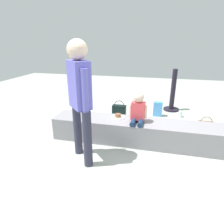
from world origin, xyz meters
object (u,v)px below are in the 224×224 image
at_px(handbag_black_leather, 119,110).
at_px(handbag_brown_canvas, 206,126).
at_px(adult_standing, 80,93).
at_px(gift_bag, 158,109).
at_px(cake_plate, 118,116).
at_px(party_cup_red, 130,124).
at_px(child_seated, 138,109).
at_px(cake_box_white, 151,126).
at_px(water_bottle_near_gift, 180,113).

relative_size(handbag_black_leather, handbag_brown_canvas, 1.25).
distance_m(adult_standing, gift_bag, 2.33).
distance_m(cake_plate, party_cup_red, 0.64).
bearing_deg(gift_bag, child_seated, -103.15).
distance_m(child_seated, cake_box_white, 0.83).
bearing_deg(adult_standing, water_bottle_near_gift, 53.27).
xyz_separation_m(child_seated, handbag_brown_canvas, (1.19, 0.74, -0.48)).
height_order(cake_box_white, handbag_brown_canvas, handbag_brown_canvas).
height_order(adult_standing, handbag_black_leather, adult_standing).
bearing_deg(party_cup_red, gift_bag, 53.89).
bearing_deg(cake_plate, water_bottle_near_gift, 47.61).
height_order(child_seated, handbag_black_leather, child_seated).
bearing_deg(adult_standing, cake_plate, 65.09).
distance_m(adult_standing, handbag_brown_canvas, 2.47).
distance_m(water_bottle_near_gift, handbag_black_leather, 1.35).
height_order(water_bottle_near_gift, party_cup_red, water_bottle_near_gift).
xyz_separation_m(gift_bag, water_bottle_near_gift, (0.49, 0.04, -0.08)).
distance_m(child_seated, water_bottle_near_gift, 1.66).
relative_size(child_seated, cake_plate, 2.16).
bearing_deg(water_bottle_near_gift, handbag_brown_canvas, -58.41).
distance_m(water_bottle_near_gift, handbag_brown_canvas, 0.74).
distance_m(handbag_black_leather, handbag_brown_canvas, 1.75).
bearing_deg(cake_plate, gift_bag, 61.79).
relative_size(cake_plate, water_bottle_near_gift, 1.24).
distance_m(child_seated, handbag_brown_canvas, 1.48).
bearing_deg(water_bottle_near_gift, adult_standing, -126.73).
bearing_deg(adult_standing, cake_box_white, 54.19).
bearing_deg(child_seated, water_bottle_near_gift, 59.55).
xyz_separation_m(adult_standing, gift_bag, (0.99, 1.95, -0.81)).
height_order(adult_standing, cake_box_white, adult_standing).
relative_size(gift_bag, handbag_black_leather, 1.00).
relative_size(child_seated, gift_bag, 1.34).
height_order(cake_plate, handbag_black_leather, cake_plate).
bearing_deg(gift_bag, handbag_black_leather, -165.57).
distance_m(party_cup_red, cake_box_white, 0.41).
distance_m(adult_standing, cake_box_white, 1.78).
bearing_deg(handbag_brown_canvas, cake_plate, -157.88).
height_order(gift_bag, handbag_brown_canvas, gift_bag).
xyz_separation_m(water_bottle_near_gift, party_cup_red, (-1.00, -0.74, -0.03)).
xyz_separation_m(adult_standing, cake_plate, (0.34, 0.74, -0.58)).
bearing_deg(gift_bag, party_cup_red, -126.11).
distance_m(adult_standing, water_bottle_near_gift, 2.64).
relative_size(cake_plate, gift_bag, 0.62).
relative_size(child_seated, water_bottle_near_gift, 2.68).
height_order(child_seated, water_bottle_near_gift, child_seated).
xyz_separation_m(cake_plate, party_cup_red, (0.14, 0.52, -0.35)).
bearing_deg(adult_standing, party_cup_red, 68.83).
xyz_separation_m(cake_plate, handbag_black_leather, (-0.18, 1.00, -0.26)).
bearing_deg(cake_plate, handbag_brown_canvas, 22.12).
height_order(adult_standing, handbag_brown_canvas, adult_standing).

